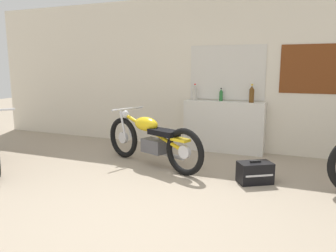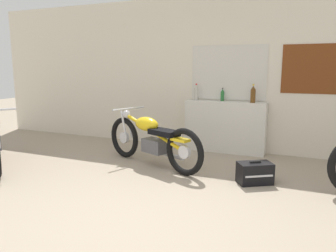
# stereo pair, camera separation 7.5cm
# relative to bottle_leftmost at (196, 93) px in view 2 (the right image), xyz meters

# --- Properties ---
(ground_plane) EXTENTS (24.00, 24.00, 0.00)m
(ground_plane) POSITION_rel_bottle_leftmost_xyz_m (0.30, -3.08, -1.05)
(ground_plane) COLOR gray
(wall_back) EXTENTS (10.00, 0.07, 2.80)m
(wall_back) POSITION_rel_bottle_leftmost_xyz_m (0.31, 0.17, 0.35)
(wall_back) COLOR beige
(wall_back) RESTS_ON ground_plane
(sill_counter) EXTENTS (1.44, 0.28, 0.92)m
(sill_counter) POSITION_rel_bottle_leftmost_xyz_m (0.55, -0.01, -0.59)
(sill_counter) COLOR silver
(sill_counter) RESTS_ON ground_plane
(bottle_leftmost) EXTENTS (0.08, 0.08, 0.30)m
(bottle_leftmost) POSITION_rel_bottle_leftmost_xyz_m (0.00, 0.00, 0.00)
(bottle_leftmost) COLOR #B7B2A8
(bottle_leftmost) RESTS_ON sill_counter
(bottle_left_center) EXTENTS (0.06, 0.06, 0.23)m
(bottle_left_center) POSITION_rel_bottle_leftmost_xyz_m (0.48, 0.04, -0.03)
(bottle_left_center) COLOR #23662D
(bottle_left_center) RESTS_ON sill_counter
(bottle_center) EXTENTS (0.08, 0.08, 0.32)m
(bottle_center) POSITION_rel_bottle_leftmost_xyz_m (1.03, -0.04, 0.01)
(bottle_center) COLOR #5B3814
(bottle_center) RESTS_ON sill_counter
(motorcycle_yellow) EXTENTS (1.94, 0.92, 0.86)m
(motorcycle_yellow) POSITION_rel_bottle_leftmost_xyz_m (-0.29, -1.29, -0.64)
(motorcycle_yellow) COLOR black
(motorcycle_yellow) RESTS_ON ground_plane
(hard_case_black) EXTENTS (0.51, 0.45, 0.31)m
(hard_case_black) POSITION_rel_bottle_leftmost_xyz_m (1.32, -1.49, -0.91)
(hard_case_black) COLOR black
(hard_case_black) RESTS_ON ground_plane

